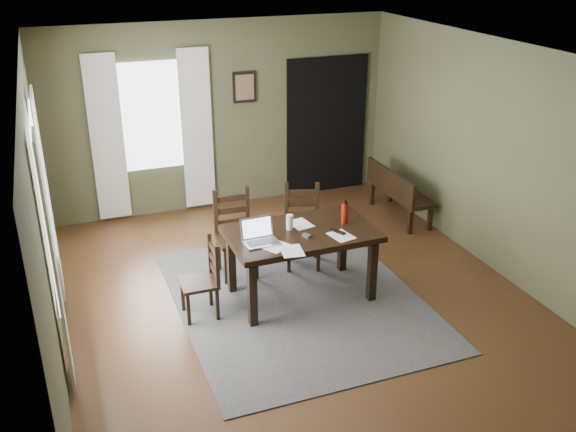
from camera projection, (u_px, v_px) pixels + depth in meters
name	position (u px, v px, depth m)	size (l,w,h in m)	color
ground	(297.00, 300.00, 7.18)	(5.00, 6.00, 0.01)	#492C16
room_shell	(299.00, 145.00, 6.45)	(5.02, 6.02, 2.71)	#4E4F34
rug	(298.00, 299.00, 7.18)	(2.60, 3.20, 0.01)	#464646
dining_table	(301.00, 239.00, 6.97)	(1.61, 0.98, 0.80)	black
chair_end	(203.00, 280.00, 6.72)	(0.39, 0.39, 0.87)	black
chair_back_left	(235.00, 235.00, 7.55)	(0.46, 0.47, 1.03)	black
chair_back_right	(302.00, 227.00, 7.77)	(0.55, 0.55, 1.00)	black
bench	(397.00, 189.00, 9.08)	(0.41, 1.29, 0.73)	black
laptop	(259.00, 236.00, 6.67)	(0.37, 0.29, 0.24)	#B7B7BC
computer_mouse	(307.00, 236.00, 6.78)	(0.05, 0.09, 0.03)	#3F3F42
tv_remote	(338.00, 232.00, 6.89)	(0.05, 0.19, 0.02)	black
drinking_glass	(290.00, 222.00, 6.94)	(0.08, 0.08, 0.17)	silver
water_bottle	(345.00, 213.00, 7.08)	(0.08, 0.08, 0.27)	#B21F0D
paper_a	(272.00, 245.00, 6.61)	(0.25, 0.33, 0.00)	white
paper_b	(341.00, 236.00, 6.81)	(0.21, 0.27, 0.00)	white
paper_c	(300.00, 224.00, 7.09)	(0.21, 0.28, 0.00)	white
paper_e	(292.00, 251.00, 6.49)	(0.22, 0.29, 0.00)	white
window_left	(44.00, 204.00, 5.96)	(0.01, 1.30, 1.70)	white
window_back	(151.00, 116.00, 8.81)	(1.00, 0.01, 1.50)	white
curtain_left_near	(55.00, 267.00, 5.37)	(0.03, 0.48, 2.30)	silver
curtain_left_far	(48.00, 197.00, 6.77)	(0.03, 0.48, 2.30)	silver
curtain_back_left	(107.00, 139.00, 8.68)	(0.44, 0.03, 2.30)	silver
curtain_back_right	(197.00, 130.00, 9.08)	(0.44, 0.03, 2.30)	silver
framed_picture	(244.00, 87.00, 9.12)	(0.34, 0.03, 0.44)	black
doorway_back	(327.00, 126.00, 9.83)	(1.30, 0.03, 2.10)	black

